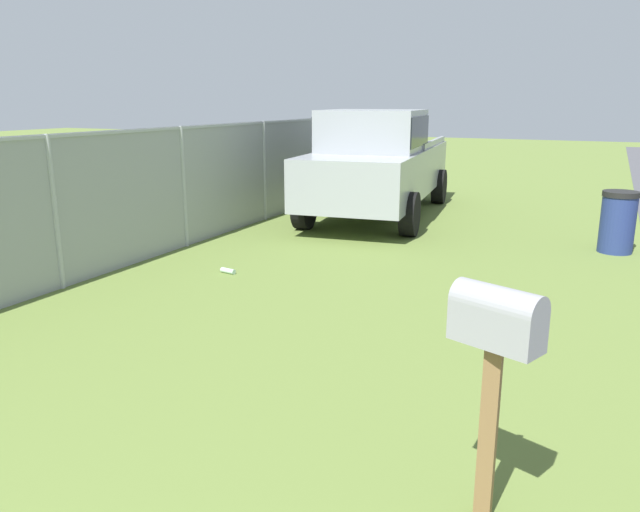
# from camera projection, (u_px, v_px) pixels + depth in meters

# --- Properties ---
(mailbox) EXTENTS (0.36, 0.51, 1.35)m
(mailbox) POSITION_uv_depth(u_px,v_px,m) (495.00, 337.00, 3.19)
(mailbox) COLOR brown
(mailbox) RESTS_ON ground
(pickup_truck) EXTENTS (5.70, 2.67, 2.09)m
(pickup_truck) POSITION_uv_depth(u_px,v_px,m) (378.00, 161.00, 12.07)
(pickup_truck) COLOR #93999E
(pickup_truck) RESTS_ON ground
(trash_bin) EXTENTS (0.53, 0.53, 0.94)m
(trash_bin) POSITION_uv_depth(u_px,v_px,m) (618.00, 222.00, 9.31)
(trash_bin) COLOR navy
(trash_bin) RESTS_ON ground
(fence_section) EXTENTS (15.10, 0.07, 1.88)m
(fence_section) POSITION_uv_depth(u_px,v_px,m) (183.00, 183.00, 9.58)
(fence_section) COLOR #9EA3A8
(fence_section) RESTS_ON ground
(litter_bottle_far_scatter) EXTENTS (0.11, 0.23, 0.07)m
(litter_bottle_far_scatter) POSITION_uv_depth(u_px,v_px,m) (228.00, 271.00, 8.27)
(litter_bottle_far_scatter) COLOR #B2D8BF
(litter_bottle_far_scatter) RESTS_ON ground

